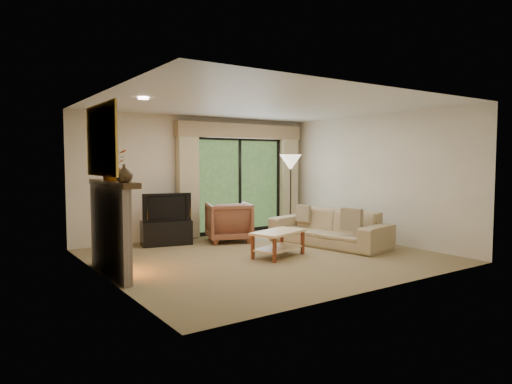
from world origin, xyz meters
TOP-DOWN VIEW (x-y plane):
  - floor at (0.00, 0.00)m, footprint 5.50×5.50m
  - ceiling at (0.00, 0.00)m, footprint 5.50×5.50m
  - wall_back at (0.00, 2.50)m, footprint 5.00×0.00m
  - wall_front at (0.00, -2.50)m, footprint 5.00×0.00m
  - wall_left at (-2.75, 0.00)m, footprint 0.00×5.00m
  - wall_right at (2.75, 0.00)m, footprint 0.00×5.00m
  - fireplace at (-2.63, 0.20)m, footprint 0.24×1.70m
  - mirror at (-2.71, 0.20)m, footprint 0.07×1.45m
  - sliding_door at (1.00, 2.45)m, footprint 2.26×0.10m
  - curtain_left at (-0.35, 2.34)m, footprint 0.45×0.18m
  - curtain_right at (2.35, 2.34)m, footprint 0.45×0.18m
  - cornice at (1.00, 2.36)m, footprint 3.20×0.24m
  - media_console at (-1.01, 1.95)m, footprint 1.03×0.62m
  - tv at (-1.01, 1.95)m, footprint 0.95×0.31m
  - armchair at (0.20, 1.60)m, footprint 1.11×1.12m
  - sofa at (1.61, 0.13)m, footprint 1.39×2.51m
  - pillow_near at (1.53, -0.56)m, footprint 0.19×0.43m
  - pillow_far at (1.53, 0.81)m, footprint 0.16×0.35m
  - coffee_table at (0.15, -0.17)m, footprint 1.12×0.83m
  - floor_lamp at (1.71, 1.46)m, footprint 0.53×0.53m
  - vase at (-2.61, -0.44)m, footprint 0.26×0.26m
  - branches at (-2.61, 0.11)m, footprint 0.46×0.42m

SIDE VIEW (x-z plane):
  - floor at x=0.00m, z-range 0.00..0.00m
  - coffee_table at x=0.15m, z-range 0.00..0.45m
  - media_console at x=-1.01m, z-range 0.00..0.48m
  - sofa at x=1.61m, z-range 0.00..0.69m
  - armchair at x=0.20m, z-range 0.00..0.81m
  - pillow_far at x=1.53m, z-range 0.40..0.74m
  - pillow_near at x=1.53m, z-range 0.38..0.79m
  - fireplace at x=-2.63m, z-range 0.00..1.37m
  - tv at x=-1.01m, z-range 0.48..1.03m
  - floor_lamp at x=1.71m, z-range 0.00..1.79m
  - sliding_door at x=1.00m, z-range 0.02..2.18m
  - curtain_left at x=-0.35m, z-range 0.02..2.38m
  - curtain_right at x=2.35m, z-range 0.02..2.38m
  - wall_back at x=0.00m, z-range -1.20..3.80m
  - wall_front at x=0.00m, z-range -1.20..3.80m
  - wall_left at x=-2.75m, z-range -1.20..3.80m
  - wall_right at x=2.75m, z-range -1.20..3.80m
  - vase at x=-2.61m, z-range 1.37..1.61m
  - branches at x=-2.61m, z-range 1.37..1.82m
  - mirror at x=-2.71m, z-range 1.44..2.46m
  - cornice at x=1.00m, z-range 2.16..2.48m
  - ceiling at x=0.00m, z-range 2.60..2.60m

